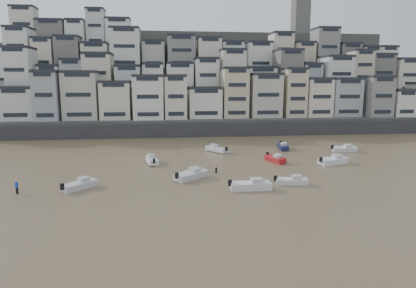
{
  "coord_description": "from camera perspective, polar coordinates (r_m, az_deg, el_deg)",
  "views": [
    {
      "loc": [
        0.26,
        -27.97,
        13.98
      ],
      "look_at": [
        7.2,
        30.0,
        4.0
      ],
      "focal_mm": 32.0,
      "sensor_mm": 36.0,
      "label": 1
    }
  ],
  "objects": [
    {
      "name": "ground",
      "position": [
        31.27,
        -6.87,
        -16.93
      ],
      "size": [
        400.0,
        400.0,
        0.0
      ],
      "primitive_type": "plane",
      "color": "olive",
      "rests_on": "ground"
    },
    {
      "name": "boat_i",
      "position": [
        77.96,
        11.45,
        -0.28
      ],
      "size": [
        2.38,
        5.52,
        1.46
      ],
      "primitive_type": null,
      "rotation": [
        0.0,
        0.0,
        -1.69
      ],
      "color": "#151C42",
      "rests_on": "ground"
    },
    {
      "name": "boat_f",
      "position": [
        64.12,
        -8.63,
        -2.34
      ],
      "size": [
        2.6,
        5.53,
        1.45
      ],
      "primitive_type": null,
      "rotation": [
        0.0,
        0.0,
        1.74
      ],
      "color": "white",
      "rests_on": "ground"
    },
    {
      "name": "boat_b",
      "position": [
        51.93,
        12.75,
        -5.43
      ],
      "size": [
        4.88,
        2.33,
        1.28
      ],
      "primitive_type": null,
      "rotation": [
        0.0,
        0.0,
        -0.18
      ],
      "color": "silver",
      "rests_on": "ground"
    },
    {
      "name": "boat_c",
      "position": [
        53.42,
        -2.62,
        -4.58
      ],
      "size": [
        5.76,
        5.43,
        1.63
      ],
      "primitive_type": null,
      "rotation": [
        0.0,
        0.0,
        0.73
      ],
      "color": "silver",
      "rests_on": "ground"
    },
    {
      "name": "boat_e",
      "position": [
        65.62,
        10.28,
        -2.15
      ],
      "size": [
        3.16,
        5.23,
        1.36
      ],
      "primitive_type": null,
      "rotation": [
        0.0,
        0.0,
        -1.24
      ],
      "color": "#AB1519",
      "rests_on": "ground"
    },
    {
      "name": "person_pink",
      "position": [
        57.14,
        1.27,
        -3.57
      ],
      "size": [
        0.44,
        0.44,
        1.74
      ],
      "primitive_type": null,
      "color": "tan",
      "rests_on": "ground"
    },
    {
      "name": "person_blue",
      "position": [
        52.47,
        -27.35,
        -5.88
      ],
      "size": [
        0.44,
        0.44,
        1.74
      ],
      "primitive_type": null,
      "color": "blue",
      "rests_on": "ground"
    },
    {
      "name": "boat_j",
      "position": [
        51.47,
        -19.21,
        -5.78
      ],
      "size": [
        4.79,
        5.16,
        1.45
      ],
      "primitive_type": null,
      "rotation": [
        0.0,
        0.0,
        0.86
      ],
      "color": "silver",
      "rests_on": "ground"
    },
    {
      "name": "hillside",
      "position": [
        133.6,
        -0.61,
        9.28
      ],
      "size": [
        141.04,
        66.0,
        50.0
      ],
      "color": "#4C4C47",
      "rests_on": "ground"
    },
    {
      "name": "harbor_wall",
      "position": [
        94.28,
        -0.84,
        2.25
      ],
      "size": [
        140.0,
        3.0,
        3.5
      ],
      "primitive_type": "cube",
      "color": "#38383A",
      "rests_on": "ground"
    },
    {
      "name": "boat_a",
      "position": [
        48.63,
        6.6,
        -6.11
      ],
      "size": [
        5.82,
        2.0,
        1.58
      ],
      "primitive_type": null,
      "rotation": [
        0.0,
        0.0,
        -0.02
      ],
      "color": "silver",
      "rests_on": "ground"
    },
    {
      "name": "boat_h",
      "position": [
        73.63,
        1.37,
        -0.63
      ],
      "size": [
        4.82,
        5.79,
        1.57
      ],
      "primitive_type": null,
      "rotation": [
        0.0,
        0.0,
        2.18
      ],
      "color": "silver",
      "rests_on": "ground"
    },
    {
      "name": "boat_d",
      "position": [
        66.35,
        18.72,
        -2.27
      ],
      "size": [
        6.28,
        3.87,
        1.63
      ],
      "primitive_type": null,
      "rotation": [
        0.0,
        0.0,
        0.35
      ],
      "color": "white",
      "rests_on": "ground"
    },
    {
      "name": "boat_g",
      "position": [
        78.58,
        20.24,
        -0.62
      ],
      "size": [
        5.35,
        1.88,
        1.45
      ],
      "primitive_type": null,
      "rotation": [
        0.0,
        0.0,
        -0.03
      ],
      "color": "silver",
      "rests_on": "ground"
    }
  ]
}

